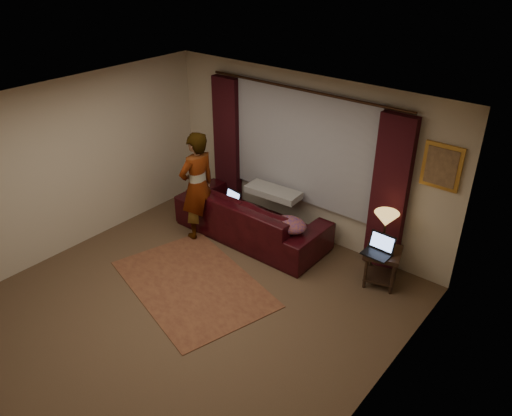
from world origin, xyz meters
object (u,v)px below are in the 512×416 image
at_px(person, 197,186).
at_px(laptop_table, 378,246).
at_px(end_table, 381,267).
at_px(tiffany_lamp, 385,230).
at_px(sofa, 251,209).
at_px(laptop_sofa, 228,200).

bearing_deg(person, laptop_table, 107.80).
xyz_separation_m(end_table, laptop_table, (-0.03, -0.15, 0.40)).
distance_m(tiffany_lamp, person, 2.91).
relative_size(sofa, person, 1.43).
xyz_separation_m(tiffany_lamp, person, (-2.81, -0.76, 0.08)).
relative_size(laptop_sofa, person, 0.20).
distance_m(sofa, laptop_sofa, 0.40).
distance_m(sofa, end_table, 2.22).
xyz_separation_m(laptop_sofa, tiffany_lamp, (2.48, 0.43, 0.19)).
xyz_separation_m(sofa, end_table, (2.20, 0.18, -0.24)).
distance_m(tiffany_lamp, laptop_table, 0.27).
bearing_deg(end_table, laptop_table, -102.74).
relative_size(sofa, laptop_sofa, 7.25).
xyz_separation_m(laptop_table, person, (-2.84, -0.53, 0.21)).
distance_m(sofa, laptop_table, 2.17).
height_order(end_table, person, person).
relative_size(tiffany_lamp, laptop_table, 1.35).
distance_m(sofa, person, 0.92).
xyz_separation_m(tiffany_lamp, laptop_table, (0.03, -0.23, -0.14)).
bearing_deg(laptop_table, sofa, -177.20).
bearing_deg(end_table, tiffany_lamp, 128.29).
distance_m(laptop_sofa, end_table, 2.59).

